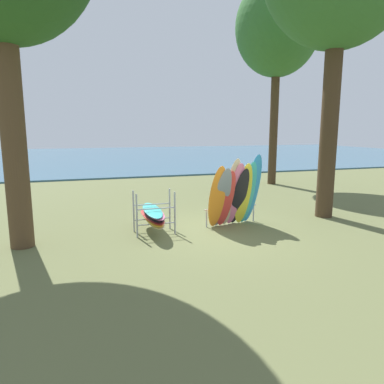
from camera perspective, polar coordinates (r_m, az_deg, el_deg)
The scene contains 5 objects.
ground_plane at distance 10.69m, azimuth 4.97°, elevation -6.42°, with size 80.00×80.00×0.00m, color #60663D.
lake_water at distance 40.34m, azimuth -12.05°, elevation 5.61°, with size 80.00×36.00×0.10m, color #38607A.
tree_mid_behind at distance 20.86m, azimuth 13.52°, elevation 24.12°, with size 4.39×4.39×10.78m.
leaning_board_pile at distance 11.14m, azimuth 6.94°, elevation -0.46°, with size 1.90×1.05×2.27m.
board_storage_rack at distance 10.49m, azimuth -6.20°, elevation -3.64°, with size 1.15×2.13×1.25m.
Camera 1 is at (-3.98, -9.45, 3.03)m, focal length 33.34 mm.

